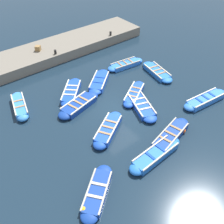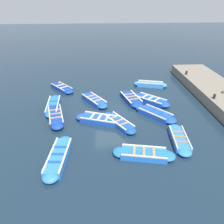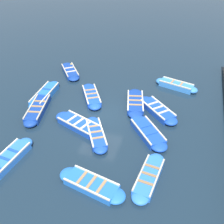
# 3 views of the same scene
# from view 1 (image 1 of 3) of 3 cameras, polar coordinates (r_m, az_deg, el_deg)

# --- Properties ---
(ground_plane) EXTENTS (120.00, 120.00, 0.00)m
(ground_plane) POSITION_cam_1_polar(r_m,az_deg,el_deg) (17.39, 1.02, 0.34)
(ground_plane) COLOR #162838
(boat_far_corner) EXTENTS (2.31, 3.17, 0.40)m
(boat_far_corner) POSITION_cam_1_polar(r_m,az_deg,el_deg) (18.61, 4.84, 3.96)
(boat_far_corner) COLOR #1947B7
(boat_far_corner) RESTS_ON ground
(boat_outer_right) EXTENTS (1.01, 3.77, 0.46)m
(boat_outer_right) POSITION_cam_1_polar(r_m,az_deg,el_deg) (14.63, 9.45, -9.14)
(boat_outer_right) COLOR blue
(boat_outer_right) RESTS_ON ground
(boat_tucked) EXTENTS (1.19, 3.81, 0.44)m
(boat_tucked) POSITION_cam_1_polar(r_m,az_deg,el_deg) (19.09, 19.64, 2.54)
(boat_tucked) COLOR blue
(boat_tucked) RESTS_ON ground
(boat_centre) EXTENTS (3.52, 1.56, 0.39)m
(boat_centre) POSITION_cam_1_polar(r_m,az_deg,el_deg) (21.27, 9.78, 8.61)
(boat_centre) COLOR blue
(boat_centre) RESTS_ON ground
(boat_inner_gap) EXTENTS (1.64, 3.79, 0.46)m
(boat_inner_gap) POSITION_cam_1_polar(r_m,az_deg,el_deg) (15.75, 12.57, -5.12)
(boat_inner_gap) COLOR navy
(boat_inner_gap) RESTS_ON ground
(boat_outer_left) EXTENTS (3.64, 2.08, 0.41)m
(boat_outer_left) POSITION_cam_1_polar(r_m,az_deg,el_deg) (17.60, 6.43, 1.36)
(boat_outer_left) COLOR #1947B7
(boat_outer_left) RESTS_ON ground
(boat_near_quay) EXTENTS (3.26, 1.52, 0.47)m
(boat_near_quay) POSITION_cam_1_polar(r_m,az_deg,el_deg) (18.47, -19.44, 1.24)
(boat_near_quay) COLOR #3884E0
(boat_near_quay) RESTS_ON ground
(boat_broadside) EXTENTS (2.47, 3.33, 0.44)m
(boat_broadside) POSITION_cam_1_polar(r_m,az_deg,el_deg) (15.78, -0.85, -3.82)
(boat_broadside) COLOR #1947B7
(boat_broadside) RESTS_ON ground
(boat_stern_in) EXTENTS (2.69, 3.13, 0.38)m
(boat_stern_in) POSITION_cam_1_polar(r_m,az_deg,el_deg) (13.13, -3.26, -17.04)
(boat_stern_in) COLOR navy
(boat_stern_in) RESTS_ON ground
(boat_mid_row) EXTENTS (3.12, 3.03, 0.44)m
(boat_mid_row) POSITION_cam_1_polar(r_m,az_deg,el_deg) (18.90, -8.85, 4.29)
(boat_mid_row) COLOR #1947B7
(boat_mid_row) RESTS_ON ground
(boat_bow_out) EXTENTS (2.90, 3.20, 0.43)m
(boat_bow_out) POSITION_cam_1_polar(r_m,az_deg,el_deg) (19.80, -2.79, 6.62)
(boat_bow_out) COLOR #1947B7
(boat_bow_out) RESTS_ON ground
(boat_end_of_row) EXTENTS (1.76, 3.58, 0.45)m
(boat_end_of_row) POSITION_cam_1_polar(r_m,az_deg,el_deg) (17.67, -7.24, 1.53)
(boat_end_of_row) COLOR navy
(boat_end_of_row) RESTS_ON ground
(boat_alongside) EXTENTS (1.15, 3.36, 0.41)m
(boat_alongside) POSITION_cam_1_polar(r_m,az_deg,el_deg) (21.95, 2.94, 10.28)
(boat_alongside) COLOR blue
(boat_alongside) RESTS_ON ground
(quay_wall) EXTENTS (3.56, 18.43, 0.84)m
(quay_wall) POSITION_cam_1_polar(r_m,az_deg,el_deg) (23.93, -13.73, 12.56)
(quay_wall) COLOR slate
(quay_wall) RESTS_ON ground
(bollard_mid_north) EXTENTS (0.20, 0.20, 0.35)m
(bollard_mid_north) POSITION_cam_1_polar(r_m,az_deg,el_deg) (22.50, -12.24, 12.66)
(bollard_mid_north) COLOR black
(bollard_mid_north) RESTS_ON quay_wall
(bollard_mid_south) EXTENTS (0.20, 0.20, 0.35)m
(bollard_mid_south) POSITION_cam_1_polar(r_m,az_deg,el_deg) (25.26, -0.33, 16.73)
(bollard_mid_south) COLOR black
(bollard_mid_south) RESTS_ON quay_wall
(wooden_crate) EXTENTS (0.58, 0.58, 0.41)m
(wooden_crate) POSITION_cam_1_polar(r_m,az_deg,el_deg) (23.37, -15.82, 13.22)
(wooden_crate) COLOR olive
(wooden_crate) RESTS_ON quay_wall
(buoy_orange_near) EXTENTS (0.32, 0.32, 0.32)m
(buoy_orange_near) POSITION_cam_1_polar(r_m,az_deg,el_deg) (16.33, 15.23, -3.93)
(buoy_orange_near) COLOR #E05119
(buoy_orange_near) RESTS_ON ground
(buoy_yellow_far) EXTENTS (0.34, 0.34, 0.34)m
(buoy_yellow_far) POSITION_cam_1_polar(r_m,az_deg,el_deg) (12.70, -6.23, -20.45)
(buoy_yellow_far) COLOR #EAB214
(buoy_yellow_far) RESTS_ON ground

